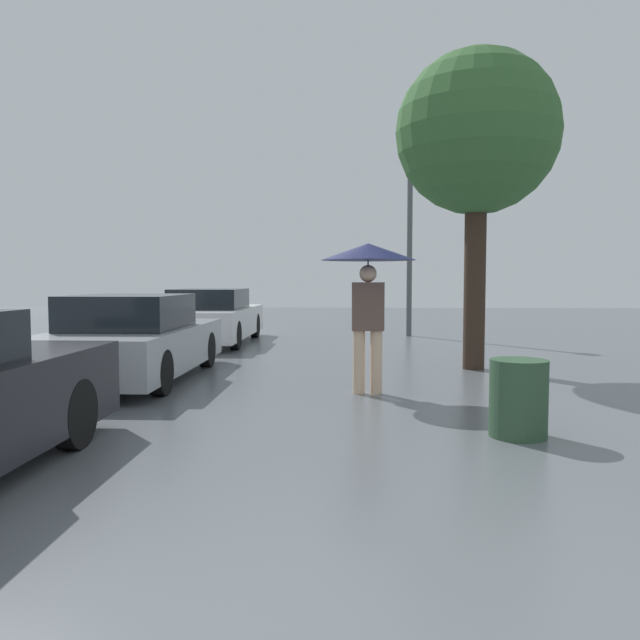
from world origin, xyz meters
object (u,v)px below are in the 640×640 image
(parked_car_middle, at_px, (134,340))
(tree, at_px, (477,135))
(pedestrian, at_px, (368,270))
(street_lamp, at_px, (410,202))
(parked_car_farthest, at_px, (212,318))
(trash_bin, at_px, (518,398))

(parked_car_middle, height_order, tree, tree)
(tree, bearing_deg, pedestrian, -128.16)
(tree, distance_m, street_lamp, 6.03)
(parked_car_middle, relative_size, parked_car_farthest, 0.93)
(parked_car_middle, xyz_separation_m, street_lamp, (4.75, 7.30, 2.88))
(parked_car_middle, distance_m, street_lamp, 9.18)
(pedestrian, distance_m, street_lamp, 8.63)
(parked_car_middle, bearing_deg, tree, 13.99)
(pedestrian, distance_m, trash_bin, 2.81)
(trash_bin, bearing_deg, tree, 83.93)
(pedestrian, height_order, trash_bin, pedestrian)
(trash_bin, bearing_deg, pedestrian, 122.14)
(tree, xyz_separation_m, street_lamp, (-0.48, 6.00, -0.33))
(tree, bearing_deg, parked_car_middle, -166.01)
(pedestrian, distance_m, parked_car_farthest, 7.24)
(pedestrian, xyz_separation_m, street_lamp, (1.34, 8.31, 1.87))
(tree, height_order, trash_bin, tree)
(street_lamp, bearing_deg, trash_bin, -89.98)
(street_lamp, bearing_deg, parked_car_middle, -123.05)
(pedestrian, height_order, parked_car_farthest, pedestrian)
(tree, distance_m, trash_bin, 5.64)
(trash_bin, bearing_deg, street_lamp, 90.02)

